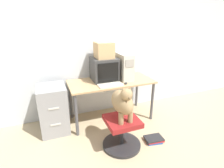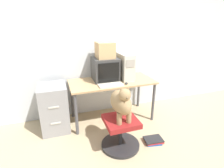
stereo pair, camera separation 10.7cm
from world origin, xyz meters
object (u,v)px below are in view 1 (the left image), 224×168
object	(u,v)px
pc_tower	(123,66)
cardboard_box	(104,50)
dog	(123,102)
filing_cabinet	(54,109)
book_stack_floor	(154,139)
crt_monitor	(104,69)
keyboard	(110,85)
office_chair	(122,132)

from	to	relation	value
pc_tower	cardboard_box	xyz separation A→B (m)	(-0.35, 0.03, 0.30)
pc_tower	dog	bearing A→B (deg)	-114.78
filing_cabinet	book_stack_floor	distance (m)	1.68
crt_monitor	dog	world-z (taller)	crt_monitor
pc_tower	book_stack_floor	world-z (taller)	pc_tower
crt_monitor	filing_cabinet	bearing A→B (deg)	-173.41
dog	filing_cabinet	distance (m)	1.22
keyboard	cardboard_box	world-z (taller)	cardboard_box
crt_monitor	pc_tower	distance (m)	0.36
pc_tower	keyboard	bearing A→B (deg)	-141.19
book_stack_floor	cardboard_box	bearing A→B (deg)	115.89
dog	keyboard	bearing A→B (deg)	86.32
office_chair	dog	xyz separation A→B (m)	(-0.00, -0.00, 0.49)
crt_monitor	cardboard_box	world-z (taller)	cardboard_box
crt_monitor	book_stack_floor	world-z (taller)	crt_monitor
crt_monitor	filing_cabinet	world-z (taller)	crt_monitor
crt_monitor	dog	size ratio (longest dim) A/B	0.84
filing_cabinet	cardboard_box	distance (m)	1.29
dog	book_stack_floor	xyz separation A→B (m)	(0.51, -0.09, -0.69)
crt_monitor	filing_cabinet	xyz separation A→B (m)	(-0.92, -0.11, -0.56)
pc_tower	filing_cabinet	size ratio (longest dim) A/B	0.63
filing_cabinet	book_stack_floor	size ratio (longest dim) A/B	2.69
crt_monitor	pc_tower	xyz separation A→B (m)	(0.35, -0.03, 0.03)
keyboard	crt_monitor	bearing A→B (deg)	89.50
pc_tower	crt_monitor	bearing A→B (deg)	175.86
keyboard	office_chair	world-z (taller)	keyboard
filing_cabinet	crt_monitor	bearing A→B (deg)	6.59
crt_monitor	office_chair	size ratio (longest dim) A/B	0.77
pc_tower	filing_cabinet	world-z (taller)	pc_tower
office_chair	filing_cabinet	size ratio (longest dim) A/B	0.71
keyboard	book_stack_floor	distance (m)	1.09
keyboard	dog	world-z (taller)	dog
keyboard	dog	xyz separation A→B (m)	(-0.04, -0.57, -0.04)
office_chair	filing_cabinet	bearing A→B (deg)	138.85
pc_tower	filing_cabinet	distance (m)	1.41
office_chair	book_stack_floor	bearing A→B (deg)	-9.69
office_chair	cardboard_box	xyz separation A→B (m)	(0.04, 0.88, 1.05)
crt_monitor	keyboard	world-z (taller)	crt_monitor
office_chair	pc_tower	bearing A→B (deg)	65.19
keyboard	pc_tower	bearing A→B (deg)	38.81
filing_cabinet	dog	bearing A→B (deg)	-41.20
pc_tower	office_chair	xyz separation A→B (m)	(-0.39, -0.85, -0.75)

